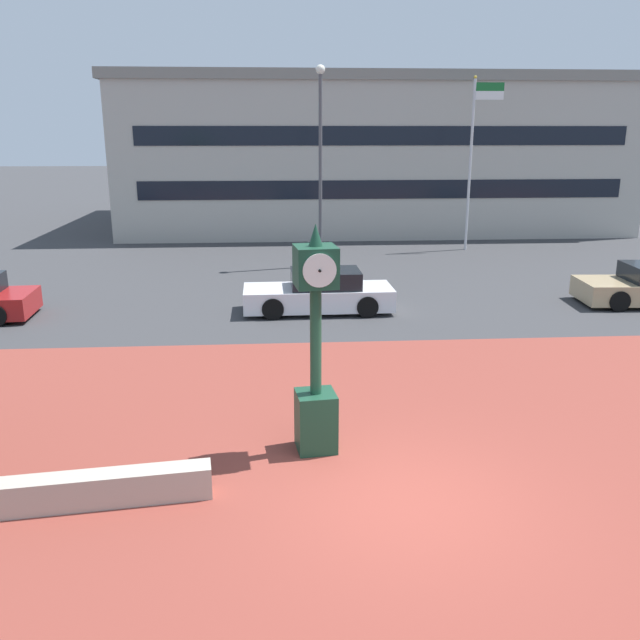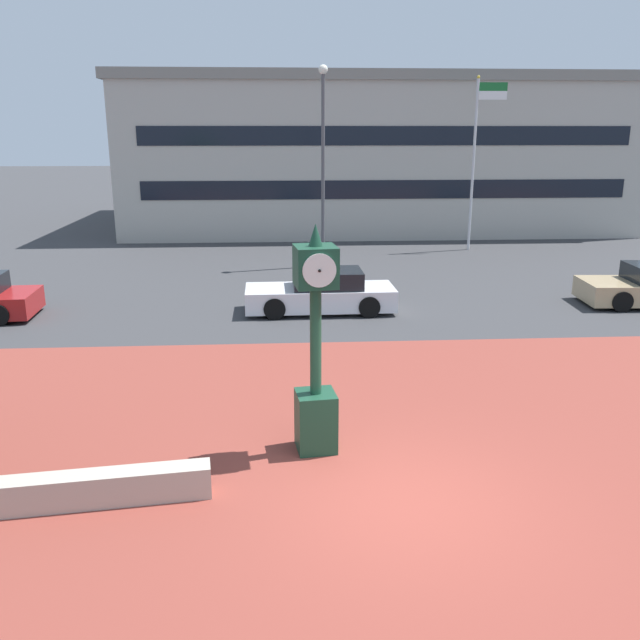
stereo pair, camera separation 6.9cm
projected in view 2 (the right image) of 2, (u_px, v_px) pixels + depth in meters
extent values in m
plane|color=#38383A|center=(404.00, 502.00, 9.95)|extent=(200.00, 200.00, 0.00)
cube|color=brown|center=(384.00, 444.00, 11.79)|extent=(44.00, 11.83, 0.01)
cube|color=#ADA393|center=(101.00, 488.00, 9.85)|extent=(3.22, 0.80, 0.50)
cube|color=#19422D|center=(316.00, 421.00, 11.48)|extent=(0.73, 0.73, 1.04)
cylinder|color=#19422D|center=(316.00, 341.00, 11.09)|extent=(0.19, 0.19, 1.85)
cube|color=#19422D|center=(316.00, 266.00, 10.75)|extent=(0.73, 0.73, 0.66)
cylinder|color=white|center=(312.00, 262.00, 11.07)|extent=(0.54, 0.09, 0.54)
sphere|color=black|center=(312.00, 262.00, 11.09)|extent=(0.05, 0.05, 0.05)
cylinder|color=white|center=(319.00, 271.00, 10.42)|extent=(0.54, 0.09, 0.54)
sphere|color=black|center=(320.00, 271.00, 10.40)|extent=(0.05, 0.05, 0.05)
cone|color=#19422D|center=(315.00, 235.00, 10.61)|extent=(0.23, 0.23, 0.36)
cube|color=silver|center=(320.00, 297.00, 20.32)|extent=(4.52, 1.77, 0.64)
cube|color=black|center=(327.00, 279.00, 20.18)|extent=(2.09, 1.50, 0.56)
cylinder|color=black|center=(275.00, 309.00, 19.49)|extent=(0.64, 0.23, 0.64)
cylinder|color=black|center=(274.00, 296.00, 21.01)|extent=(0.64, 0.23, 0.64)
cylinder|color=black|center=(369.00, 307.00, 19.70)|extent=(0.64, 0.23, 0.64)
cylinder|color=black|center=(362.00, 294.00, 21.22)|extent=(0.64, 0.23, 0.64)
cylinder|color=black|center=(622.00, 302.00, 20.31)|extent=(0.65, 0.26, 0.64)
cylinder|color=black|center=(598.00, 288.00, 21.99)|extent=(0.65, 0.26, 0.64)
cylinder|color=black|center=(18.00, 300.00, 20.54)|extent=(0.65, 0.25, 0.64)
cylinder|color=silver|center=(473.00, 167.00, 30.01)|extent=(0.12, 0.12, 7.50)
sphere|color=gold|center=(479.00, 77.00, 28.97)|extent=(0.14, 0.14, 0.14)
cube|color=#19662D|center=(493.00, 87.00, 29.12)|extent=(1.25, 0.02, 0.36)
cube|color=white|center=(493.00, 95.00, 29.22)|extent=(1.25, 0.02, 0.36)
cube|color=#B2ADA3|center=(367.00, 157.00, 39.82)|extent=(26.51, 15.43, 7.62)
cube|color=gray|center=(368.00, 85.00, 38.71)|extent=(27.04, 15.74, 0.50)
cube|color=black|center=(387.00, 190.00, 32.73)|extent=(23.86, 0.04, 0.90)
cube|color=black|center=(389.00, 136.00, 32.04)|extent=(23.86, 0.04, 0.90)
cylinder|color=#4C4C51|center=(323.00, 174.00, 26.26)|extent=(0.14, 0.14, 7.39)
sphere|color=white|center=(323.00, 69.00, 25.21)|extent=(0.36, 0.36, 0.36)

